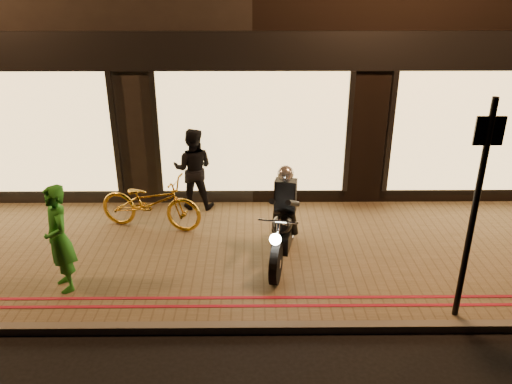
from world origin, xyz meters
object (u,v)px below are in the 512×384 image
(motorcycle, at_px, (283,225))
(bicycle_gold, at_px, (151,202))
(person_green, at_px, (59,239))
(sign_post, at_px, (476,203))

(motorcycle, height_order, bicycle_gold, motorcycle)
(motorcycle, relative_size, person_green, 1.18)
(bicycle_gold, bearing_deg, motorcycle, -103.51)
(bicycle_gold, bearing_deg, sign_post, -106.93)
(person_green, bearing_deg, bicycle_gold, 119.90)
(bicycle_gold, height_order, person_green, person_green)
(person_green, bearing_deg, motorcycle, 68.79)
(sign_post, height_order, bicycle_gold, sign_post)
(motorcycle, distance_m, sign_post, 2.92)
(sign_post, height_order, person_green, sign_post)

